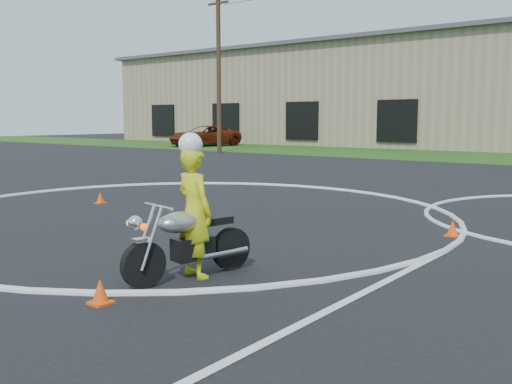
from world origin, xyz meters
The scene contains 8 objects.
ground centered at (0.00, 0.00, 0.00)m, with size 120.00×120.00×0.00m, color black.
grass_strip centered at (0.00, 27.00, 0.01)m, with size 120.00×10.00×0.02m, color #1E4714.
course_markings centered at (2.17, 4.35, 0.01)m, with size 19.05×19.05×0.12m.
primary_motorcycle centered at (3.83, -0.67, 0.51)m, with size 0.81×1.99×1.06m.
rider_primary_grp centered at (3.83, -0.54, 0.95)m, with size 0.72×0.55×1.96m.
pickup_grp centered at (-21.92, 27.02, 0.81)m, with size 3.89×6.25×1.61m.
traffic_cones centered at (6.62, 3.82, 0.14)m, with size 17.53×10.14×0.30m.
warehouse centered at (-18.00, 39.99, 4.16)m, with size 41.00×17.00×8.30m.
Camera 1 is at (9.17, -5.98, 2.14)m, focal length 40.00 mm.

